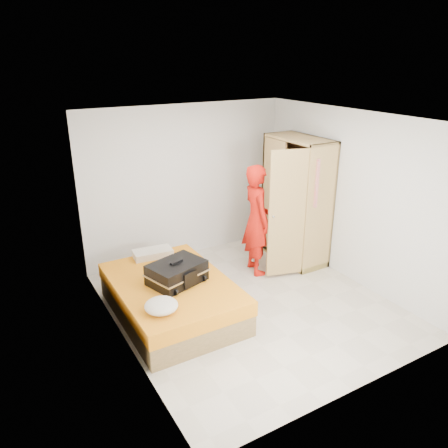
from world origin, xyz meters
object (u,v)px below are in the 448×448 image
person (257,220)px  wardrobe (295,204)px  bed (172,298)px  round_cushion (161,306)px  suitcase (177,273)px

person → wardrobe: bearing=-75.8°
bed → wardrobe: wardrobe is taller
person → round_cushion: (-2.09, -1.12, -0.31)m
person → suitcase: (-1.64, -0.56, -0.25)m
suitcase → person: bearing=2.0°
bed → round_cushion: size_ratio=5.09×
bed → suitcase: size_ratio=2.41×
suitcase → round_cushion: suitcase is taller
round_cushion → person: bearing=28.1°
bed → person: size_ratio=1.14×
wardrobe → suitcase: wardrobe is taller
wardrobe → round_cushion: bearing=-158.1°
person → suitcase: size_ratio=2.12×
bed → person: person is taller
wardrobe → person: 0.81m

